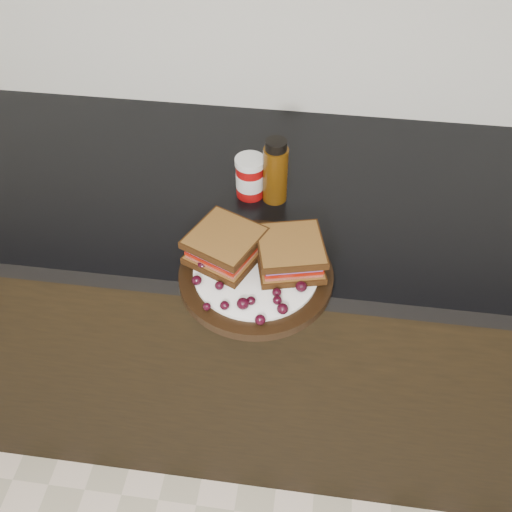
{
  "coord_description": "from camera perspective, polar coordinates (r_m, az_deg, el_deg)",
  "views": [
    {
      "loc": [
        0.03,
        0.74,
        1.68
      ],
      "look_at": [
        -0.06,
        1.43,
        0.96
      ],
      "focal_mm": 40.0,
      "sensor_mm": 36.0,
      "label": 1
    }
  ],
  "objects": [
    {
      "name": "grape_8",
      "position": [
        0.97,
        2.14,
        -4.45
      ],
      "size": [
        0.02,
        0.02,
        0.02
      ],
      "primitive_type": "ellipsoid",
      "color": "black",
      "rests_on": "plate"
    },
    {
      "name": "grape_18",
      "position": [
        1.02,
        -4.76,
        -0.74
      ],
      "size": [
        0.02,
        0.02,
        0.02
      ],
      "primitive_type": "ellipsoid",
      "color": "black",
      "rests_on": "plate"
    },
    {
      "name": "grape_20",
      "position": [
        1.03,
        -2.23,
        -0.21
      ],
      "size": [
        0.02,
        0.02,
        0.02
      ],
      "primitive_type": "ellipsoid",
      "color": "black",
      "rests_on": "plate"
    },
    {
      "name": "countertop",
      "position": [
        1.25,
        4.47,
        6.15
      ],
      "size": [
        3.98,
        0.6,
        0.04
      ],
      "primitive_type": "cube",
      "color": "black",
      "rests_on": "base_cabinets"
    },
    {
      "name": "grape_15",
      "position": [
        1.04,
        -1.59,
        0.33
      ],
      "size": [
        0.02,
        0.02,
        0.02
      ],
      "primitive_type": "ellipsoid",
      "color": "black",
      "rests_on": "plate"
    },
    {
      "name": "grape_22",
      "position": [
        1.03,
        -3.75,
        -0.47
      ],
      "size": [
        0.02,
        0.02,
        0.02
      ],
      "primitive_type": "ellipsoid",
      "color": "black",
      "rests_on": "plate"
    },
    {
      "name": "grape_4",
      "position": [
        0.96,
        -1.32,
        -4.78
      ],
      "size": [
        0.02,
        0.02,
        0.02
      ],
      "primitive_type": "ellipsoid",
      "color": "black",
      "rests_on": "plate"
    },
    {
      "name": "plate",
      "position": [
        1.03,
        0.0,
        -1.96
      ],
      "size": [
        0.28,
        0.28,
        0.02
      ],
      "primitive_type": "cylinder",
      "color": "black",
      "rests_on": "countertop"
    },
    {
      "name": "grape_16",
      "position": [
        1.06,
        -3.18,
        1.16
      ],
      "size": [
        0.02,
        0.02,
        0.02
      ],
      "primitive_type": "ellipsoid",
      "color": "black",
      "rests_on": "plate"
    },
    {
      "name": "oil_bottle",
      "position": [
        1.16,
        1.95,
        8.52
      ],
      "size": [
        0.06,
        0.06,
        0.14
      ],
      "primitive_type": "cylinder",
      "rotation": [
        0.0,
        0.0,
        0.29
      ],
      "color": "#462707",
      "rests_on": "countertop"
    },
    {
      "name": "grape_21",
      "position": [
        1.04,
        -2.62,
        0.11
      ],
      "size": [
        0.02,
        0.02,
        0.01
      ],
      "primitive_type": "ellipsoid",
      "color": "black",
      "rests_on": "plate"
    },
    {
      "name": "grape_1",
      "position": [
        0.99,
        -3.7,
        -2.98
      ],
      "size": [
        0.02,
        0.02,
        0.01
      ],
      "primitive_type": "ellipsoid",
      "color": "black",
      "rests_on": "plate"
    },
    {
      "name": "grape_17",
      "position": [
        1.03,
        -3.25,
        -0.17
      ],
      "size": [
        0.02,
        0.02,
        0.02
      ],
      "primitive_type": "ellipsoid",
      "color": "black",
      "rests_on": "plate"
    },
    {
      "name": "grape_3",
      "position": [
        0.96,
        -3.16,
        -4.96
      ],
      "size": [
        0.02,
        0.02,
        0.02
      ],
      "primitive_type": "ellipsoid",
      "color": "black",
      "rests_on": "plate"
    },
    {
      "name": "grape_0",
      "position": [
        1.0,
        -5.94,
        -2.43
      ],
      "size": [
        0.02,
        0.02,
        0.02
      ],
      "primitive_type": "ellipsoid",
      "color": "black",
      "rests_on": "plate"
    },
    {
      "name": "base_cabinets",
      "position": [
        1.57,
        3.54,
        -6.53
      ],
      "size": [
        3.96,
        0.58,
        0.86
      ],
      "primitive_type": "cube",
      "color": "black",
      "rests_on": "ground_plane"
    },
    {
      "name": "grape_7",
      "position": [
        0.95,
        2.67,
        -5.3
      ],
      "size": [
        0.02,
        0.02,
        0.02
      ],
      "primitive_type": "ellipsoid",
      "color": "black",
      "rests_on": "plate"
    },
    {
      "name": "grape_10",
      "position": [
        0.99,
        4.54,
        -3.06
      ],
      "size": [
        0.02,
        0.02,
        0.02
      ],
      "primitive_type": "ellipsoid",
      "color": "black",
      "rests_on": "plate"
    },
    {
      "name": "grape_9",
      "position": [
        0.98,
        2.08,
        -3.67
      ],
      "size": [
        0.02,
        0.02,
        0.02
      ],
      "primitive_type": "ellipsoid",
      "color": "black",
      "rests_on": "plate"
    },
    {
      "name": "grape_5",
      "position": [
        0.97,
        -0.5,
        -4.5
      ],
      "size": [
        0.02,
        0.02,
        0.01
      ],
      "primitive_type": "ellipsoid",
      "color": "black",
      "rests_on": "plate"
    },
    {
      "name": "grape_6",
      "position": [
        0.94,
        0.42,
        -6.38
      ],
      "size": [
        0.02,
        0.02,
        0.02
      ],
      "primitive_type": "ellipsoid",
      "color": "black",
      "rests_on": "plate"
    },
    {
      "name": "grape_2",
      "position": [
        0.96,
        -4.94,
        -5.05
      ],
      "size": [
        0.01,
        0.01,
        0.01
      ],
      "primitive_type": "ellipsoid",
      "color": "black",
      "rests_on": "plate"
    },
    {
      "name": "sandwich_left",
      "position": [
        1.03,
        -3.11,
        1.02
      ],
      "size": [
        0.16,
        0.16,
        0.05
      ],
      "primitive_type": null,
      "rotation": [
        0.0,
        0.0,
        -0.42
      ],
      "color": "brown",
      "rests_on": "plate"
    },
    {
      "name": "grape_12",
      "position": [
        1.01,
        5.23,
        -1.82
      ],
      "size": [
        0.02,
        0.02,
        0.01
      ],
      "primitive_type": "ellipsoid",
      "color": "black",
      "rests_on": "plate"
    },
    {
      "name": "grape_11",
      "position": [
        1.01,
        3.79,
        -1.84
      ],
      "size": [
        0.02,
        0.02,
        0.02
      ],
      "primitive_type": "ellipsoid",
      "color": "black",
      "rests_on": "plate"
    },
    {
      "name": "condiment_jar",
      "position": [
        1.19,
        -0.6,
        7.9
      ],
      "size": [
        0.06,
        0.06,
        0.09
      ],
      "primitive_type": "cylinder",
      "rotation": [
        0.0,
        0.0,
        0.01
      ],
      "color": "maroon",
      "rests_on": "countertop"
    },
    {
      "name": "sandwich_right",
      "position": [
        1.02,
        3.44,
        0.23
      ],
      "size": [
        0.14,
        0.14,
        0.05
      ],
      "primitive_type": null,
      "rotation": [
        0.0,
        0.0,
        0.24
      ],
      "color": "brown",
      "rests_on": "plate"
    },
    {
      "name": "grape_14",
      "position": [
        1.04,
        3.24,
        0.25
      ],
      "size": [
        0.02,
        0.02,
        0.02
      ],
      "primitive_type": "ellipsoid",
      "color": "black",
      "rests_on": "plate"
    },
    {
      "name": "grape_19",
      "position": [
        1.02,
        -5.34,
        -0.94
      ],
      "size": [
        0.02,
        0.02,
        0.02
      ],
      "primitive_type": "ellipsoid",
      "color": "black",
      "rests_on": "plate"
    },
    {
      "name": "grape_13",
      "position": [
        1.03,
        4.54,
        -0.28
      ],
      "size": [
        0.02,
        0.02,
        0.02
      ],
      "primitive_type": "ellipsoid",
      "color": "black",
      "rests_on": "plate"
    }
  ]
}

